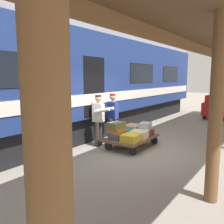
{
  "coord_description": "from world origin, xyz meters",
  "views": [
    {
      "loc": [
        -3.49,
        6.47,
        2.29
      ],
      "look_at": [
        1.02,
        -0.03,
        1.15
      ],
      "focal_mm": 39.24,
      "sensor_mm": 36.0,
      "label": 1
    }
  ],
  "objects_px": {
    "suitcase_maroon_trunk": "(146,133)",
    "suitcase_gray_aluminum": "(145,126)",
    "suitcase_slate_roller": "(117,136)",
    "suitcase_yellow_case": "(131,138)",
    "suitcase_orange_carryall": "(117,131)",
    "porter_in_overalls": "(112,116)",
    "luggage_cart": "(132,138)",
    "porter_by_door": "(99,118)",
    "suitcase_cream_canvas": "(139,134)",
    "suitcase_olive_duffel": "(116,125)",
    "suitcase_tan_vintage": "(133,129)",
    "suitcase_teal_softside": "(126,132)",
    "train_car": "(63,83)",
    "baggage_tug": "(216,107)"
  },
  "relations": [
    {
      "from": "suitcase_gray_aluminum",
      "to": "baggage_tug",
      "type": "bearing_deg",
      "value": -96.44
    },
    {
      "from": "suitcase_slate_roller",
      "to": "luggage_cart",
      "type": "bearing_deg",
      "value": -116.7
    },
    {
      "from": "luggage_cart",
      "to": "porter_by_door",
      "type": "relative_size",
      "value": 1.07
    },
    {
      "from": "suitcase_yellow_case",
      "to": "porter_in_overalls",
      "type": "bearing_deg",
      "value": -31.17
    },
    {
      "from": "suitcase_slate_roller",
      "to": "suitcase_olive_duffel",
      "type": "relative_size",
      "value": 0.95
    },
    {
      "from": "suitcase_tan_vintage",
      "to": "train_car",
      "type": "bearing_deg",
      "value": 18.16
    },
    {
      "from": "suitcase_maroon_trunk",
      "to": "suitcase_slate_roller",
      "type": "relative_size",
      "value": 0.97
    },
    {
      "from": "luggage_cart",
      "to": "suitcase_tan_vintage",
      "type": "distance_m",
      "value": 0.59
    },
    {
      "from": "suitcase_tan_vintage",
      "to": "suitcase_orange_carryall",
      "type": "bearing_deg",
      "value": 88.36
    },
    {
      "from": "suitcase_tan_vintage",
      "to": "baggage_tug",
      "type": "bearing_deg",
      "value": -100.19
    },
    {
      "from": "suitcase_maroon_trunk",
      "to": "suitcase_gray_aluminum",
      "type": "distance_m",
      "value": 0.22
    },
    {
      "from": "train_car",
      "to": "suitcase_yellow_case",
      "type": "distance_m",
      "value": 3.45
    },
    {
      "from": "suitcase_maroon_trunk",
      "to": "porter_in_overalls",
      "type": "distance_m",
      "value": 1.34
    },
    {
      "from": "porter_by_door",
      "to": "train_car",
      "type": "bearing_deg",
      "value": -5.28
    },
    {
      "from": "suitcase_teal_softside",
      "to": "suitcase_orange_carryall",
      "type": "distance_m",
      "value": 0.52
    },
    {
      "from": "train_car",
      "to": "suitcase_yellow_case",
      "type": "height_order",
      "value": "train_car"
    },
    {
      "from": "porter_by_door",
      "to": "baggage_tug",
      "type": "bearing_deg",
      "value": -104.02
    },
    {
      "from": "suitcase_maroon_trunk",
      "to": "suitcase_yellow_case",
      "type": "height_order",
      "value": "suitcase_yellow_case"
    },
    {
      "from": "suitcase_gray_aluminum",
      "to": "suitcase_maroon_trunk",
      "type": "bearing_deg",
      "value": -173.9
    },
    {
      "from": "suitcase_slate_roller",
      "to": "suitcase_cream_canvas",
      "type": "relative_size",
      "value": 0.84
    },
    {
      "from": "suitcase_tan_vintage",
      "to": "suitcase_slate_roller",
      "type": "bearing_deg",
      "value": 90.0
    },
    {
      "from": "suitcase_tan_vintage",
      "to": "suitcase_yellow_case",
      "type": "bearing_deg",
      "value": 116.7
    },
    {
      "from": "suitcase_maroon_trunk",
      "to": "suitcase_gray_aluminum",
      "type": "relative_size",
      "value": 0.9
    },
    {
      "from": "suitcase_gray_aluminum",
      "to": "porter_in_overalls",
      "type": "distance_m",
      "value": 1.23
    },
    {
      "from": "suitcase_slate_roller",
      "to": "suitcase_yellow_case",
      "type": "xyz_separation_m",
      "value": [
        -0.5,
        0.0,
        0.02
      ]
    },
    {
      "from": "suitcase_maroon_trunk",
      "to": "suitcase_cream_canvas",
      "type": "xyz_separation_m",
      "value": [
        0.0,
        0.5,
        0.04
      ]
    },
    {
      "from": "suitcase_teal_softside",
      "to": "porter_by_door",
      "type": "distance_m",
      "value": 1.01
    },
    {
      "from": "train_car",
      "to": "luggage_cart",
      "type": "bearing_deg",
      "value": -173.17
    },
    {
      "from": "porter_by_door",
      "to": "suitcase_maroon_trunk",
      "type": "bearing_deg",
      "value": -141.02
    },
    {
      "from": "baggage_tug",
      "to": "luggage_cart",
      "type": "bearing_deg",
      "value": 82.37
    },
    {
      "from": "suitcase_slate_roller",
      "to": "baggage_tug",
      "type": "height_order",
      "value": "baggage_tug"
    },
    {
      "from": "suitcase_teal_softside",
      "to": "suitcase_gray_aluminum",
      "type": "xyz_separation_m",
      "value": [
        -0.46,
        -0.5,
        0.18
      ]
    },
    {
      "from": "suitcase_maroon_trunk",
      "to": "suitcase_cream_canvas",
      "type": "distance_m",
      "value": 0.5
    },
    {
      "from": "suitcase_teal_softside",
      "to": "suitcase_tan_vintage",
      "type": "bearing_deg",
      "value": -90.0
    },
    {
      "from": "suitcase_cream_canvas",
      "to": "suitcase_teal_softside",
      "type": "height_order",
      "value": "suitcase_cream_canvas"
    },
    {
      "from": "suitcase_maroon_trunk",
      "to": "suitcase_olive_duffel",
      "type": "bearing_deg",
      "value": 62.63
    },
    {
      "from": "suitcase_tan_vintage",
      "to": "suitcase_olive_duffel",
      "type": "relative_size",
      "value": 1.27
    },
    {
      "from": "suitcase_maroon_trunk",
      "to": "suitcase_tan_vintage",
      "type": "bearing_deg",
      "value": -0.0
    },
    {
      "from": "suitcase_slate_roller",
      "to": "suitcase_cream_canvas",
      "type": "xyz_separation_m",
      "value": [
        -0.5,
        -0.5,
        0.03
      ]
    },
    {
      "from": "luggage_cart",
      "to": "suitcase_cream_canvas",
      "type": "bearing_deg",
      "value": 180.0
    },
    {
      "from": "train_car",
      "to": "suitcase_slate_roller",
      "type": "distance_m",
      "value": 3.02
    },
    {
      "from": "suitcase_maroon_trunk",
      "to": "suitcase_olive_duffel",
      "type": "xyz_separation_m",
      "value": [
        0.53,
        1.02,
        0.36
      ]
    },
    {
      "from": "suitcase_gray_aluminum",
      "to": "suitcase_teal_softside",
      "type": "bearing_deg",
      "value": 46.84
    },
    {
      "from": "suitcase_yellow_case",
      "to": "suitcase_orange_carryall",
      "type": "bearing_deg",
      "value": -0.22
    },
    {
      "from": "suitcase_slate_roller",
      "to": "porter_by_door",
      "type": "bearing_deg",
      "value": 0.21
    },
    {
      "from": "suitcase_slate_roller",
      "to": "suitcase_olive_duffel",
      "type": "distance_m",
      "value": 0.35
    },
    {
      "from": "suitcase_cream_canvas",
      "to": "suitcase_olive_duffel",
      "type": "height_order",
      "value": "suitcase_olive_duffel"
    },
    {
      "from": "luggage_cart",
      "to": "suitcase_orange_carryall",
      "type": "distance_m",
      "value": 0.65
    },
    {
      "from": "suitcase_teal_softside",
      "to": "luggage_cart",
      "type": "bearing_deg",
      "value": -180.0
    },
    {
      "from": "suitcase_olive_duffel",
      "to": "luggage_cart",
      "type": "bearing_deg",
      "value": -118.01
    }
  ]
}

